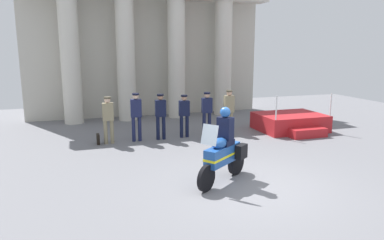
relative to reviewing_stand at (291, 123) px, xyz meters
name	(u,v)px	position (x,y,z in m)	size (l,w,h in m)	color
ground_plane	(247,185)	(-4.35, -4.82, -0.33)	(28.00, 28.00, 0.00)	slate
colonnade_backdrop	(149,44)	(-4.79, 4.81, 3.14)	(11.42, 1.67, 6.75)	beige
reviewing_stand	(291,123)	(0.00, 0.00, 0.00)	(2.58, 2.49, 1.57)	#B21E23
officer_in_row_0	(108,116)	(-7.21, 0.19, 0.65)	(0.39, 0.25, 1.66)	#847A5B
officer_in_row_1	(136,113)	(-6.22, 0.25, 0.70)	(0.39, 0.25, 1.73)	#191E42
officer_in_row_2	(161,113)	(-5.34, 0.22, 0.66)	(0.39, 0.25, 1.67)	black
officer_in_row_3	(184,113)	(-4.43, 0.27, 0.62)	(0.39, 0.25, 1.60)	black
officer_in_row_4	(207,110)	(-3.53, 0.27, 0.66)	(0.39, 0.25, 1.67)	#141938
officer_in_row_5	(229,108)	(-2.59, 0.35, 0.68)	(0.39, 0.25, 1.70)	#847A5B
motorcycle_with_rider	(224,151)	(-4.80, -4.39, 0.47)	(1.75, 1.35, 1.90)	black
briefcase_on_ground	(98,139)	(-7.58, 0.24, -0.15)	(0.10, 0.32, 0.36)	black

